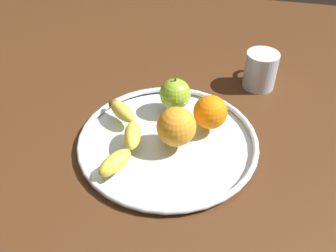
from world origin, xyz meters
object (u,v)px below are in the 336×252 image
(fruit_bowl, at_px, (168,140))
(apple, at_px, (175,94))
(orange_front_left, at_px, (210,112))
(ambient_mug, at_px, (261,70))
(banana, at_px, (123,134))
(orange_back_left, at_px, (176,127))

(fruit_bowl, height_order, apple, apple)
(orange_front_left, bearing_deg, ambient_mug, -25.09)
(banana, xyz_separation_m, orange_back_left, (0.02, -0.10, 0.02))
(fruit_bowl, xyz_separation_m, orange_back_left, (-0.01, -0.02, 0.05))
(orange_front_left, xyz_separation_m, ambient_mug, (0.20, -0.09, -0.01))
(orange_back_left, bearing_deg, banana, 100.53)
(fruit_bowl, bearing_deg, orange_back_left, -114.02)
(banana, height_order, apple, apple)
(banana, xyz_separation_m, orange_front_left, (0.08, -0.16, 0.02))
(orange_back_left, bearing_deg, ambient_mug, -29.71)
(fruit_bowl, xyz_separation_m, orange_front_left, (0.06, -0.08, 0.04))
(fruit_bowl, bearing_deg, apple, 4.38)
(fruit_bowl, distance_m, banana, 0.09)
(fruit_bowl, xyz_separation_m, apple, (0.10, 0.01, 0.04))
(banana, bearing_deg, ambient_mug, -55.07)
(orange_back_left, bearing_deg, apple, 13.28)
(apple, bearing_deg, orange_back_left, -166.72)
(fruit_bowl, distance_m, ambient_mug, 0.31)
(banana, distance_m, apple, 0.15)
(fruit_bowl, height_order, orange_back_left, orange_back_left)
(apple, xyz_separation_m, ambient_mug, (0.16, -0.18, -0.01))
(orange_front_left, distance_m, ambient_mug, 0.22)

